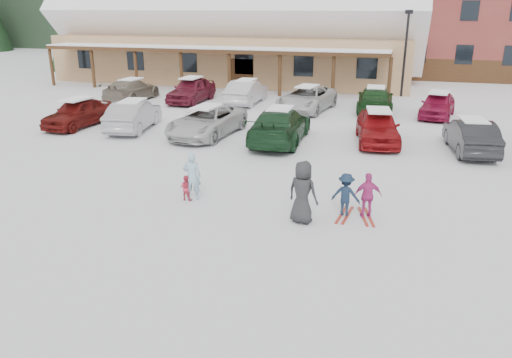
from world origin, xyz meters
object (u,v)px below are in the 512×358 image
(parked_car_1, at_px, (133,115))
(day_lodge, at_px, (236,30))
(lamp_post, at_px, (406,48))
(parked_car_0, at_px, (78,113))
(parked_car_3, at_px, (280,125))
(child_magenta, at_px, (368,196))
(parked_car_7, at_px, (131,90))
(parked_car_12, at_px, (438,105))
(toddler_red, at_px, (186,188))
(parked_car_2, at_px, (207,121))
(parked_car_11, at_px, (375,99))
(bystander_dark, at_px, (303,192))
(parked_car_10, at_px, (307,99))
(parked_car_9, at_px, (246,92))
(parked_car_8, at_px, (191,90))
(adult_skier, at_px, (192,176))
(parked_car_4, at_px, (378,127))
(parked_car_5, at_px, (471,136))
(child_navy, at_px, (346,195))

(parked_car_1, bearing_deg, day_lodge, -97.19)
(day_lodge, height_order, lamp_post, day_lodge)
(parked_car_0, height_order, parked_car_3, parked_car_3)
(child_magenta, relative_size, parked_car_0, 0.33)
(parked_car_3, xyz_separation_m, parked_car_7, (-11.67, 7.60, -0.08))
(parked_car_1, xyz_separation_m, parked_car_12, (14.71, 7.25, -0.03))
(toddler_red, bearing_deg, parked_car_3, -97.20)
(lamp_post, bearing_deg, parked_car_12, -73.32)
(parked_car_2, relative_size, parked_car_11, 1.02)
(bystander_dark, height_order, parked_car_10, bystander_dark)
(parked_car_1, distance_m, parked_car_2, 3.95)
(parked_car_9, relative_size, parked_car_12, 1.11)
(toddler_red, xyz_separation_m, parked_car_8, (-6.47, 15.95, 0.37))
(child_magenta, height_order, parked_car_10, parked_car_10)
(child_magenta, distance_m, parked_car_9, 18.30)
(parked_car_3, bearing_deg, lamp_post, -111.54)
(day_lodge, distance_m, bystander_dark, 29.65)
(adult_skier, distance_m, parked_car_4, 10.20)
(child_magenta, height_order, parked_car_0, parked_car_0)
(parked_car_5, height_order, parked_car_7, parked_car_5)
(parked_car_2, xyz_separation_m, parked_car_12, (10.77, 7.37, -0.01))
(parked_car_11, bearing_deg, child_magenta, 90.23)
(parked_car_7, bearing_deg, parked_car_12, -177.93)
(day_lodge, relative_size, adult_skier, 18.58)
(adult_skier, xyz_separation_m, parked_car_4, (5.32, 8.70, -0.03))
(adult_skier, height_order, parked_car_5, adult_skier)
(lamp_post, distance_m, parked_car_1, 18.89)
(parked_car_8, bearing_deg, parked_car_5, -23.19)
(day_lodge, distance_m, lamp_post, 14.32)
(adult_skier, xyz_separation_m, child_magenta, (5.46, 0.03, -0.10))
(adult_skier, relative_size, child_navy, 1.20)
(child_magenta, height_order, parked_car_2, parked_car_2)
(parked_car_1, bearing_deg, parked_car_4, 174.24)
(day_lodge, height_order, parked_car_11, day_lodge)
(lamp_post, distance_m, parked_car_7, 18.27)
(bystander_dark, distance_m, parked_car_4, 9.66)
(parked_car_12, bearing_deg, toddler_red, -108.74)
(child_navy, xyz_separation_m, parked_car_11, (0.01, 15.85, 0.06))
(child_magenta, bearing_deg, toddler_red, -12.79)
(parked_car_1, bearing_deg, parked_car_0, -6.43)
(bystander_dark, distance_m, parked_car_1, 13.46)
(lamp_post, relative_size, parked_car_10, 1.07)
(parked_car_9, distance_m, parked_car_12, 11.38)
(parked_car_10, bearing_deg, parked_car_0, -136.42)
(adult_skier, distance_m, parked_car_5, 12.30)
(parked_car_0, xyz_separation_m, parked_car_9, (6.44, 8.34, 0.04))
(child_navy, distance_m, child_magenta, 0.63)
(day_lodge, relative_size, child_magenta, 21.33)
(child_magenta, bearing_deg, parked_car_2, -58.77)
(parked_car_7, xyz_separation_m, parked_car_8, (3.95, 0.58, 0.08))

